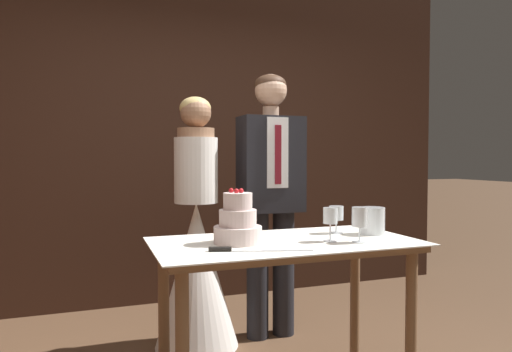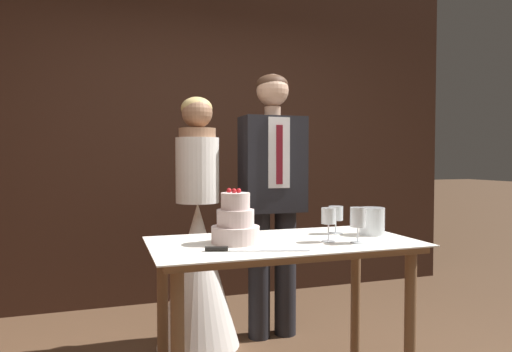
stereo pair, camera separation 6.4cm
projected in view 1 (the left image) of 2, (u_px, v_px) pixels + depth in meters
wall_back at (183, 135)px, 3.94m from camera, size 5.14×0.12×2.87m
cake_table at (285, 264)px, 2.25m from camera, size 1.30×0.68×0.82m
tiered_cake at (238, 223)px, 2.18m from camera, size 0.23×0.23×0.26m
cake_knife at (240, 250)px, 1.99m from camera, size 0.44×0.16×0.02m
wine_glass_near at (359, 218)px, 2.19m from camera, size 0.07×0.07×0.17m
wine_glass_middle at (330, 218)px, 2.22m from camera, size 0.07×0.07×0.17m
wine_glass_far at (336, 214)px, 2.47m from camera, size 0.08×0.08×0.15m
hurricane_candle at (372, 221)px, 2.44m from camera, size 0.13×0.13×0.14m
bride at (196, 256)px, 2.96m from camera, size 0.54×0.54×1.62m
groom at (271, 188)px, 3.12m from camera, size 0.43×0.25×1.80m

